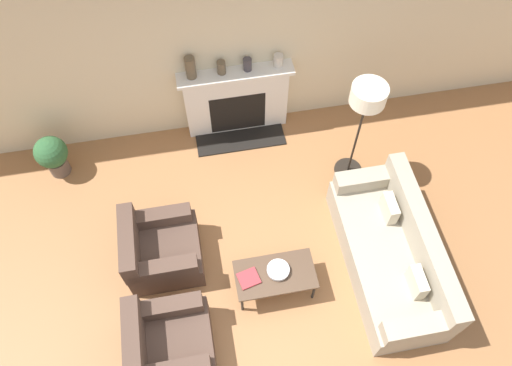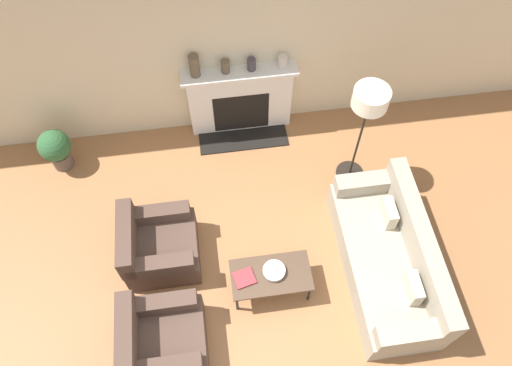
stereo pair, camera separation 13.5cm
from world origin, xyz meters
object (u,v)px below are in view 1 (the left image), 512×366
at_px(potted_plant, 52,155).
at_px(mantel_vase_center_right, 247,64).
at_px(armchair_far, 160,250).
at_px(coffee_table, 275,275).
at_px(mantel_vase_left, 190,68).
at_px(book, 249,278).
at_px(couch, 392,253).
at_px(mantel_vase_center_left, 221,67).
at_px(mantel_vase_right, 278,60).
at_px(fireplace, 237,101).
at_px(armchair_near, 168,344).
at_px(bowl, 278,270).
at_px(floor_lamp, 366,104).

bearing_deg(potted_plant, mantel_vase_center_right, 7.44).
height_order(armchair_far, coffee_table, armchair_far).
relative_size(mantel_vase_left, mantel_vase_center_right, 1.84).
bearing_deg(book, mantel_vase_left, 83.39).
bearing_deg(potted_plant, couch, -28.21).
relative_size(mantel_vase_center_left, mantel_vase_right, 1.10).
height_order(couch, potted_plant, couch).
bearing_deg(armchair_far, mantel_vase_center_left, -28.90).
bearing_deg(coffee_table, potted_plant, 139.65).
bearing_deg(coffee_table, mantel_vase_center_right, 87.08).
relative_size(fireplace, coffee_table, 1.66).
bearing_deg(mantel_vase_left, mantel_vase_center_right, 0.00).
bearing_deg(potted_plant, armchair_near, -64.72).
xyz_separation_m(bowl, mantel_vase_right, (0.50, 2.54, 0.76)).
xyz_separation_m(armchair_near, bowl, (1.34, 0.57, 0.14)).
xyz_separation_m(fireplace, mantel_vase_center_left, (-0.17, 0.01, 0.67)).
xyz_separation_m(armchair_far, coffee_table, (1.30, -0.59, 0.07)).
bearing_deg(fireplace, book, -96.15).
bearing_deg(couch, armchair_far, -101.33).
xyz_separation_m(couch, armchair_far, (-2.74, 0.55, -0.01)).
xyz_separation_m(fireplace, armchair_near, (-1.26, -3.10, -0.24)).
xyz_separation_m(fireplace, potted_plant, (-2.56, -0.34, -0.16)).
bearing_deg(mantel_vase_center_right, potted_plant, -172.56).
xyz_separation_m(floor_lamp, potted_plant, (-3.96, 0.72, -1.01)).
bearing_deg(mantel_vase_center_left, potted_plant, -171.51).
bearing_deg(potted_plant, mantel_vase_center_left, 8.49).
bearing_deg(mantel_vase_center_right, armchair_near, -114.71).
bearing_deg(floor_lamp, armchair_near, -142.57).
bearing_deg(mantel_vase_left, book, -83.58).
bearing_deg(bowl, mantel_vase_left, 104.13).
xyz_separation_m(armchair_near, coffee_table, (1.30, 0.54, 0.07)).
bearing_deg(potted_plant, book, -44.02).
relative_size(coffee_table, potted_plant, 1.42).
bearing_deg(mantel_vase_right, coffee_table, -101.83).
relative_size(floor_lamp, potted_plant, 2.54).
height_order(mantel_vase_left, mantel_vase_right, mantel_vase_left).
bearing_deg(book, mantel_vase_center_left, 74.71).
bearing_deg(armchair_far, armchair_near, -180.00).
relative_size(armchair_far, mantel_vase_center_right, 5.03).
relative_size(couch, book, 7.79).
relative_size(armchair_near, armchair_far, 1.00).
bearing_deg(mantel_vase_left, mantel_vase_right, 0.00).
xyz_separation_m(book, potted_plant, (-2.29, 2.21, -0.04)).
bearing_deg(couch, fireplace, -149.50).
relative_size(bowl, mantel_vase_center_left, 1.39).
bearing_deg(armchair_far, book, -120.96).
bearing_deg(coffee_table, fireplace, 90.80).
bearing_deg(mantel_vase_center_left, bowl, -84.40).
xyz_separation_m(couch, mantel_vase_right, (-0.91, 2.53, 0.89)).
xyz_separation_m(couch, floor_lamp, (-0.09, 1.45, 1.08)).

